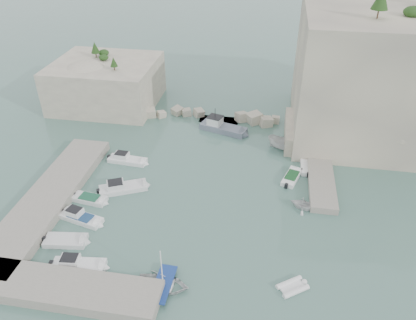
% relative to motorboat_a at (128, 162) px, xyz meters
% --- Properties ---
extents(ground, '(400.00, 400.00, 0.00)m').
position_rel_motorboat_a_xyz_m(ground, '(11.00, -8.29, 0.00)').
color(ground, slate).
rests_on(ground, ground).
extents(cliff_east, '(26.00, 22.00, 17.00)m').
position_rel_motorboat_a_xyz_m(cliff_east, '(34.00, 14.71, 8.50)').
color(cliff_east, beige).
rests_on(cliff_east, ground).
extents(cliff_terrace, '(8.00, 10.00, 2.50)m').
position_rel_motorboat_a_xyz_m(cliff_terrace, '(24.00, 9.71, 1.25)').
color(cliff_terrace, beige).
rests_on(cliff_terrace, ground).
extents(outcrop_west, '(16.00, 14.00, 7.00)m').
position_rel_motorboat_a_xyz_m(outcrop_west, '(-9.00, 16.71, 3.50)').
color(outcrop_west, beige).
rests_on(outcrop_west, ground).
extents(quay_west, '(5.00, 24.00, 1.10)m').
position_rel_motorboat_a_xyz_m(quay_west, '(-6.00, -9.29, 0.55)').
color(quay_west, '#9E9689').
rests_on(quay_west, ground).
extents(quay_south, '(18.00, 4.00, 1.10)m').
position_rel_motorboat_a_xyz_m(quay_south, '(1.00, -20.79, 0.55)').
color(quay_south, '#9E9689').
rests_on(quay_south, ground).
extents(ledge_east, '(3.00, 16.00, 0.80)m').
position_rel_motorboat_a_xyz_m(ledge_east, '(24.50, 1.71, 0.40)').
color(ledge_east, '#9E9689').
rests_on(ledge_east, ground).
extents(breakwater, '(28.00, 3.00, 1.40)m').
position_rel_motorboat_a_xyz_m(breakwater, '(10.00, 13.71, 0.70)').
color(breakwater, beige).
rests_on(breakwater, ground).
extents(motorboat_a, '(5.61, 2.05, 1.40)m').
position_rel_motorboat_a_xyz_m(motorboat_a, '(0.00, 0.00, 0.00)').
color(motorboat_a, white).
rests_on(motorboat_a, ground).
extents(motorboat_b, '(6.32, 4.38, 1.40)m').
position_rel_motorboat_a_xyz_m(motorboat_b, '(1.48, -5.78, 0.00)').
color(motorboat_b, silver).
rests_on(motorboat_b, ground).
extents(motorboat_c, '(4.47, 2.12, 0.70)m').
position_rel_motorboat_a_xyz_m(motorboat_c, '(-1.58, -8.38, 0.00)').
color(motorboat_c, silver).
rests_on(motorboat_c, ground).
extents(motorboat_d, '(5.57, 2.81, 1.40)m').
position_rel_motorboat_a_xyz_m(motorboat_d, '(-1.15, -11.62, 0.00)').
color(motorboat_d, white).
rests_on(motorboat_d, ground).
extents(motorboat_e, '(4.74, 2.42, 0.70)m').
position_rel_motorboat_a_xyz_m(motorboat_e, '(-1.23, -15.03, 0.00)').
color(motorboat_e, silver).
rests_on(motorboat_e, ground).
extents(motorboat_f, '(5.59, 2.23, 1.40)m').
position_rel_motorboat_a_xyz_m(motorboat_f, '(1.46, -17.84, 0.00)').
color(motorboat_f, white).
rests_on(motorboat_f, ground).
extents(rowboat, '(4.78, 3.48, 0.97)m').
position_rel_motorboat_a_xyz_m(rowboat, '(9.79, -18.76, 0.00)').
color(rowboat, silver).
rests_on(rowboat, ground).
extents(inflatable_dinghy, '(3.11, 2.76, 0.44)m').
position_rel_motorboat_a_xyz_m(inflatable_dinghy, '(21.05, -16.94, 0.00)').
color(inflatable_dinghy, white).
rests_on(inflatable_dinghy, ground).
extents(tender_east_a, '(3.49, 3.21, 1.54)m').
position_rel_motorboat_a_xyz_m(tender_east_a, '(22.26, -5.69, 0.00)').
color(tender_east_a, silver).
rests_on(tender_east_a, ground).
extents(tender_east_b, '(2.83, 4.75, 0.70)m').
position_rel_motorboat_a_xyz_m(tender_east_b, '(21.03, -0.22, 0.00)').
color(tender_east_b, white).
rests_on(tender_east_b, ground).
extents(tender_east_c, '(1.79, 5.27, 0.70)m').
position_rel_motorboat_a_xyz_m(tender_east_c, '(22.99, 2.93, 0.00)').
color(tender_east_c, white).
rests_on(tender_east_c, ground).
extents(tender_east_d, '(5.55, 3.77, 2.01)m').
position_rel_motorboat_a_xyz_m(tender_east_d, '(20.20, 6.34, 0.00)').
color(tender_east_d, silver).
rests_on(tender_east_d, ground).
extents(work_boat, '(7.86, 4.34, 2.20)m').
position_rel_motorboat_a_xyz_m(work_boat, '(11.15, 10.27, 0.00)').
color(work_boat, slate).
rests_on(work_boat, ground).
extents(rowboat_mast, '(0.10, 0.10, 4.20)m').
position_rel_motorboat_a_xyz_m(rowboat_mast, '(9.79, -18.76, 2.59)').
color(rowboat_mast, white).
rests_on(rowboat_mast, rowboat).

